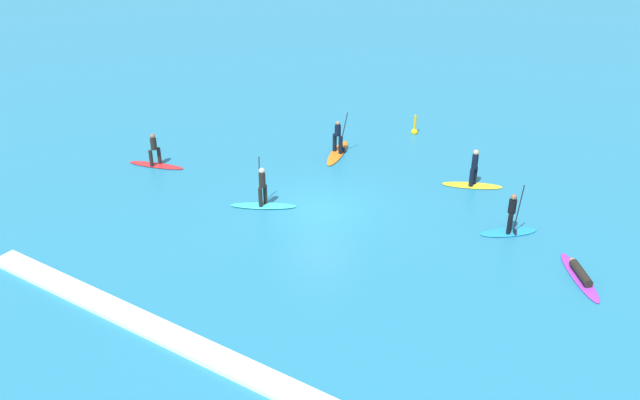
% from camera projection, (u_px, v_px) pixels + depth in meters
% --- Properties ---
extents(ground_plane, '(120.00, 120.00, 0.00)m').
position_uv_depth(ground_plane, '(320.00, 210.00, 29.03)').
color(ground_plane, teal).
rests_on(ground_plane, ground).
extents(surfer_on_yellow_board, '(2.79, 1.76, 1.83)m').
position_uv_depth(surfer_on_yellow_board, '(473.00, 177.00, 30.85)').
color(surfer_on_yellow_board, yellow).
rests_on(surfer_on_yellow_board, ground_plane).
extents(surfer_on_teal_board, '(2.80, 1.96, 2.22)m').
position_uv_depth(surfer_on_teal_board, '(263.00, 198.00, 29.11)').
color(surfer_on_teal_board, '#33C6CC').
rests_on(surfer_on_teal_board, ground_plane).
extents(surfer_on_purple_board, '(2.38, 2.96, 0.40)m').
position_uv_depth(surfer_on_purple_board, '(580.00, 274.00, 24.44)').
color(surfer_on_purple_board, purple).
rests_on(surfer_on_purple_board, ground_plane).
extents(surfer_on_orange_board, '(1.52, 3.29, 2.22)m').
position_uv_depth(surfer_on_orange_board, '(338.00, 146.00, 34.15)').
color(surfer_on_orange_board, orange).
rests_on(surfer_on_orange_board, ground_plane).
extents(surfer_on_red_board, '(2.95, 1.35, 1.70)m').
position_uv_depth(surfer_on_red_board, '(155.00, 158.00, 32.82)').
color(surfer_on_red_board, red).
rests_on(surfer_on_red_board, ground_plane).
extents(surfer_on_blue_board, '(2.30, 2.18, 2.37)m').
position_uv_depth(surfer_on_blue_board, '(510.00, 222.00, 27.12)').
color(surfer_on_blue_board, '#1E8CD1').
rests_on(surfer_on_blue_board, ground_plane).
extents(marker_buoy, '(0.38, 0.38, 1.15)m').
position_uv_depth(marker_buoy, '(415.00, 130.00, 36.63)').
color(marker_buoy, yellow).
rests_on(marker_buoy, ground_plane).
extents(wave_crest, '(16.27, 0.90, 0.18)m').
position_uv_depth(wave_crest, '(158.00, 330.00, 21.71)').
color(wave_crest, silver).
rests_on(wave_crest, ground_plane).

